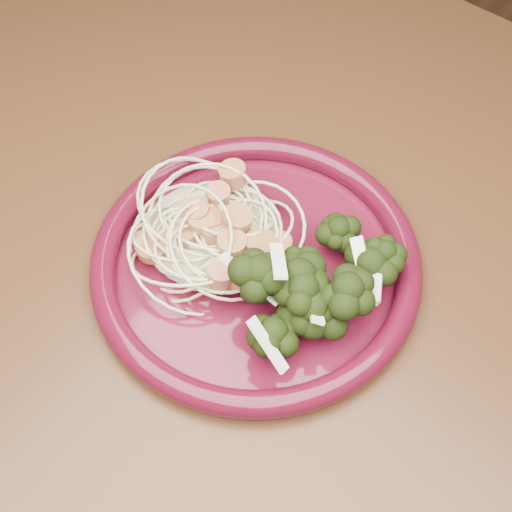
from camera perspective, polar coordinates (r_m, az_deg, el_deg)
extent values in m
plane|color=#55331D|center=(1.33, -0.29, -16.55)|extent=(3.50, 3.50, 0.00)
cube|color=#472814|center=(0.68, -0.55, 2.80)|extent=(1.20, 0.80, 0.04)
cylinder|color=#472814|center=(1.39, -8.81, 13.78)|extent=(0.06, 0.06, 0.71)
cylinder|color=#490C1C|center=(0.62, 0.00, -0.88)|extent=(0.30, 0.30, 0.01)
torus|color=#490A1A|center=(0.61, 0.00, -0.40)|extent=(0.31, 0.31, 0.02)
ellipsoid|color=beige|center=(0.62, -3.54, 2.09)|extent=(0.14, 0.12, 0.03)
ellipsoid|color=black|center=(0.58, 4.65, -2.01)|extent=(0.10, 0.16, 0.05)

